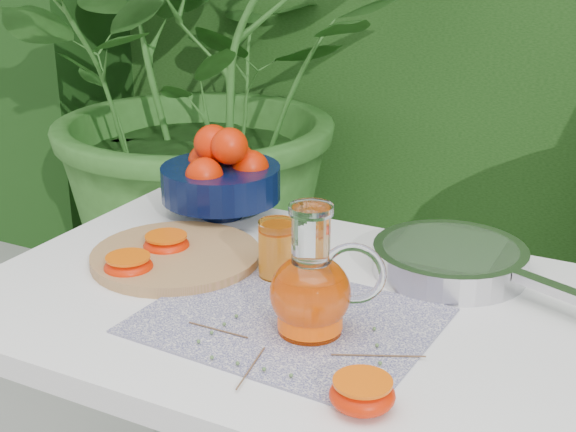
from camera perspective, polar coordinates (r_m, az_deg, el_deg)
The scene contains 10 objects.
potted_plant_left at distance 2.75m, azimuth -5.52°, elevation 9.62°, with size 1.61×1.61×1.61m, color #306322.
white_table at distance 1.35m, azimuth -0.40°, elevation -8.70°, with size 1.00×0.70×0.75m.
placemat at distance 1.23m, azimuth -0.00°, elevation -7.42°, with size 0.43×0.33×0.00m, color #0D0F4D.
cutting_board at distance 1.44m, azimuth -7.98°, elevation -2.86°, with size 0.30×0.30×0.02m, color #A27149.
fruit_bowl at distance 1.62m, azimuth -4.73°, elevation 2.94°, with size 0.24×0.24×0.19m.
juice_pitcher at distance 1.17m, azimuth 1.72°, elevation -5.22°, with size 0.18×0.15×0.20m.
juice_tumbler at distance 1.35m, azimuth -0.73°, elevation -2.43°, with size 0.07×0.07×0.10m.
saute_pan at distance 1.40m, azimuth 11.56°, elevation -3.02°, with size 0.48×0.34×0.05m.
orange_halves at distance 1.28m, azimuth -5.97°, elevation -5.39°, with size 0.60×0.38×0.04m.
thyme_sprigs at distance 1.14m, azimuth -0.21°, elevation -9.51°, with size 0.35×0.23×0.01m.
Camera 1 is at (0.56, -1.12, 1.33)m, focal length 50.00 mm.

